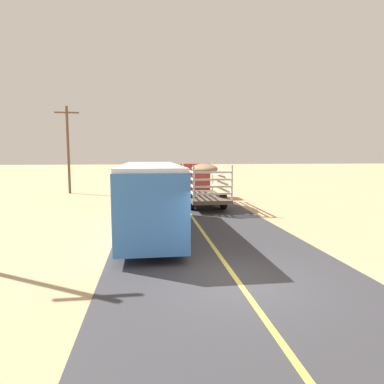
{
  "coord_description": "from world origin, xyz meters",
  "views": [
    {
      "loc": [
        -2.52,
        -8.99,
        3.65
      ],
      "look_at": [
        0.0,
        9.93,
        1.5
      ],
      "focal_mm": 30.72,
      "sensor_mm": 36.0,
      "label": 1
    }
  ],
  "objects_px": {
    "livestock_truck": "(198,178)",
    "power_pole_mid": "(68,147)",
    "car_far": "(182,173)",
    "bus": "(150,196)"
  },
  "relations": [
    {
      "from": "livestock_truck",
      "to": "car_far",
      "type": "bearing_deg",
      "value": 87.54
    },
    {
      "from": "car_far",
      "to": "power_pole_mid",
      "type": "height_order",
      "value": "power_pole_mid"
    },
    {
      "from": "livestock_truck",
      "to": "power_pole_mid",
      "type": "distance_m",
      "value": 13.35
    },
    {
      "from": "bus",
      "to": "car_far",
      "type": "distance_m",
      "value": 33.05
    },
    {
      "from": "bus",
      "to": "power_pole_mid",
      "type": "height_order",
      "value": "power_pole_mid"
    },
    {
      "from": "car_far",
      "to": "power_pole_mid",
      "type": "relative_size",
      "value": 0.56
    },
    {
      "from": "livestock_truck",
      "to": "power_pole_mid",
      "type": "relative_size",
      "value": 1.19
    },
    {
      "from": "bus",
      "to": "car_far",
      "type": "xyz_separation_m",
      "value": [
        4.78,
        32.69,
        -0.66
      ]
    },
    {
      "from": "livestock_truck",
      "to": "power_pole_mid",
      "type": "bearing_deg",
      "value": 150.36
    },
    {
      "from": "car_far",
      "to": "livestock_truck",
      "type": "bearing_deg",
      "value": -92.46
    }
  ]
}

